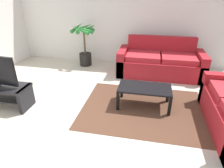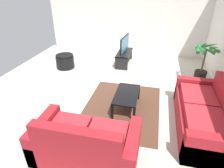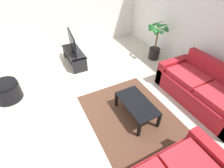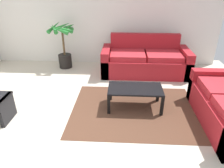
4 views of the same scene
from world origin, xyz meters
The scene contains 7 objects.
ground_plane centered at (0.00, 0.00, 0.00)m, with size 6.60×6.60×0.00m, color beige.
wall_back centered at (0.00, 3.00, 1.35)m, with size 6.00×0.06×2.70m, color silver.
couch_main centered at (1.07, 2.28, 0.30)m, with size 2.06×0.90×0.90m.
tv_stand centered at (-1.82, 0.19, 0.28)m, with size 1.10×0.45×0.42m.
coffee_table centered at (0.76, 0.71, 0.33)m, with size 0.94×0.51×0.39m.
area_rug centered at (0.76, 0.61, 0.00)m, with size 2.20×1.70×0.01m, color #513323.
potted_palm centered at (-0.98, 2.55, 0.55)m, with size 0.71×0.68×1.17m.
Camera 1 is at (0.79, -2.43, 1.97)m, focal length 31.00 mm.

